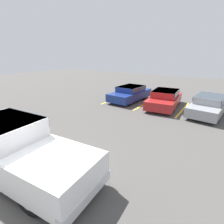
{
  "coord_description": "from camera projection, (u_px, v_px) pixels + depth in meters",
  "views": [
    {
      "loc": [
        5.24,
        -2.03,
        3.8
      ],
      "look_at": [
        0.68,
        4.89,
        1.0
      ],
      "focal_mm": 28.0,
      "sensor_mm": 36.0,
      "label": 1
    }
  ],
  "objects": [
    {
      "name": "parked_sedan_c",
      "position": [
        209.0,
        104.0,
        11.38
      ],
      "size": [
        2.18,
        4.64,
        1.21
      ],
      "rotation": [
        0.0,
        0.0,
        -1.67
      ],
      "color": "gray",
      "rests_on": "ground_plane"
    },
    {
      "name": "stall_stripe_b",
      "position": [
        145.0,
        104.0,
        13.8
      ],
      "size": [
        0.12,
        4.06,
        0.01
      ],
      "primitive_type": "cube",
      "color": "yellow",
      "rests_on": "ground_plane"
    },
    {
      "name": "stall_stripe_c",
      "position": [
        183.0,
        110.0,
        12.32
      ],
      "size": [
        0.12,
        4.06,
        0.01
      ],
      "primitive_type": "cube",
      "color": "yellow",
      "rests_on": "ground_plane"
    },
    {
      "name": "parked_sedan_b",
      "position": [
        165.0,
        98.0,
        12.86
      ],
      "size": [
        2.22,
        4.45,
        1.24
      ],
      "rotation": [
        0.0,
        0.0,
        -1.48
      ],
      "color": "maroon",
      "rests_on": "ground_plane"
    },
    {
      "name": "pickup_truck",
      "position": [
        13.0,
        148.0,
        5.64
      ],
      "size": [
        6.22,
        2.37,
        1.8
      ],
      "rotation": [
        0.0,
        0.0,
        0.07
      ],
      "color": "white",
      "rests_on": "ground_plane"
    },
    {
      "name": "parked_sedan_a",
      "position": [
        130.0,
        93.0,
        14.58
      ],
      "size": [
        2.12,
        4.35,
        1.21
      ],
      "rotation": [
        0.0,
        0.0,
        -1.64
      ],
      "color": "navy",
      "rests_on": "ground_plane"
    },
    {
      "name": "ground_plane",
      "position": [
        10.0,
        179.0,
        5.56
      ],
      "size": [
        60.0,
        60.0,
        0.0
      ],
      "primitive_type": "plane",
      "color": "#4C4947"
    },
    {
      "name": "stall_stripe_a",
      "position": [
        115.0,
        99.0,
        15.29
      ],
      "size": [
        0.12,
        4.06,
        0.01
      ],
      "primitive_type": "cube",
      "color": "yellow",
      "rests_on": "ground_plane"
    }
  ]
}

